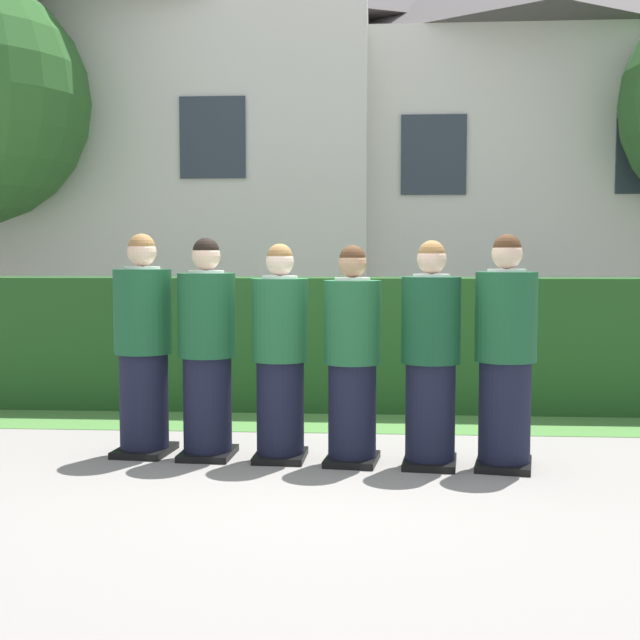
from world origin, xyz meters
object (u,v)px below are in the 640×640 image
object	(u,v)px
student_front_row_3	(352,360)
student_front_row_5	(505,357)
student_front_row_0	(143,350)
student_front_row_1	(207,353)
student_front_row_4	(431,359)
student_front_row_2	(280,357)

from	to	relation	value
student_front_row_3	student_front_row_5	world-z (taller)	student_front_row_5
student_front_row_0	student_front_row_3	distance (m)	1.62
student_front_row_1	student_front_row_5	world-z (taller)	student_front_row_5
student_front_row_0	student_front_row_5	size ratio (longest dim) A/B	1.01
student_front_row_4	student_front_row_0	bearing A→B (deg)	174.02
student_front_row_1	student_front_row_5	bearing A→B (deg)	-4.86
student_front_row_2	student_front_row_3	distance (m)	0.54
student_front_row_0	student_front_row_3	xyz separation A→B (m)	(1.60, -0.18, -0.04)
student_front_row_3	student_front_row_5	distance (m)	1.10
student_front_row_4	student_front_row_5	xyz separation A→B (m)	(0.53, -0.02, 0.02)
student_front_row_3	student_front_row_4	size ratio (longest dim) A/B	0.98
student_front_row_2	student_front_row_0	bearing A→B (deg)	174.36
student_front_row_1	student_front_row_5	size ratio (longest dim) A/B	0.99
student_front_row_0	student_front_row_1	xyz separation A→B (m)	(0.51, -0.07, -0.02)
student_front_row_0	student_front_row_1	distance (m)	0.51
student_front_row_0	student_front_row_2	bearing A→B (deg)	-5.64
student_front_row_3	student_front_row_4	distance (m)	0.57
student_front_row_2	student_front_row_4	size ratio (longest dim) A/B	0.99
student_front_row_1	student_front_row_4	bearing A→B (deg)	-5.55
student_front_row_0	student_front_row_2	world-z (taller)	student_front_row_0
student_front_row_3	student_front_row_2	bearing A→B (deg)	171.96
student_front_row_3	student_front_row_5	xyz separation A→B (m)	(1.09, -0.07, 0.04)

